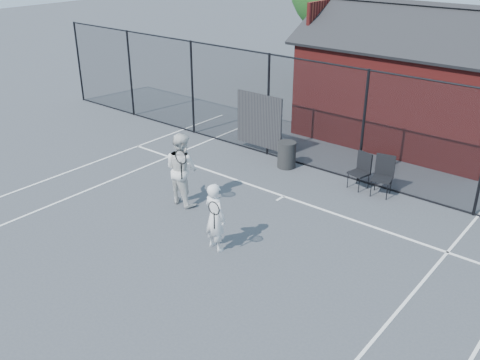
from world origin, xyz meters
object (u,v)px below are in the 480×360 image
Objects in this scene: waste_bin at (287,155)px; player_back at (182,169)px; chair_right at (382,177)px; clubhouse at (409,88)px; player_front at (215,217)px; chair_left at (359,172)px.

player_back is at bearing -102.07° from waste_bin.
chair_right reaches higher than waste_bin.
clubhouse reaches higher than chair_right.
player_front is at bearing -28.26° from player_back.
clubhouse reaches higher than player_back.
chair_left is at bearing 168.33° from chair_right.
player_back is 2.40× the size of waste_bin.
chair_left is (0.70, -4.40, -1.14)m from clubhouse.
player_back reaches higher than waste_bin.
waste_bin is at bearing -108.83° from clubhouse.
player_front is at bearing -73.92° from waste_bin.
waste_bin is (-2.84, -0.03, -0.13)m from chair_right.
player_front is (-0.22, -8.90, -0.86)m from clubhouse.
clubhouse is 8.94m from player_front.
player_front reaches higher than chair_left.
waste_bin is at bearing 168.94° from chair_right.
chair_right is (1.56, 4.50, -0.25)m from player_front.
chair_left is 2.21m from waste_bin.
player_front reaches higher than chair_right.
chair_right is (3.57, 3.41, -0.40)m from player_back.
chair_right is at bearing 43.74° from player_back.
chair_left is at bearing -80.96° from clubhouse.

